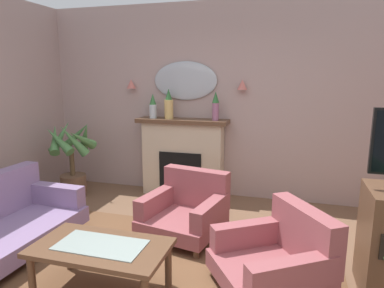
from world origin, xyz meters
TOP-DOWN VIEW (x-y plane):
  - wall_back at (0.00, 2.62)m, footprint 6.26×0.10m
  - patterned_rug at (0.00, 0.20)m, footprint 3.20×2.40m
  - fireplace at (-0.48, 2.40)m, footprint 1.36×0.36m
  - mantel_vase_right at (-0.93, 2.37)m, footprint 0.11×0.11m
  - mantel_vase_centre at (-0.68, 2.37)m, footprint 0.13×0.13m
  - mantel_vase_left at (0.02, 2.37)m, footprint 0.10×0.10m
  - wall_mirror at (-0.48, 2.54)m, footprint 0.96×0.06m
  - wall_sconce_left at (-1.33, 2.49)m, footprint 0.14×0.14m
  - wall_sconce_right at (0.37, 2.49)m, footprint 0.14×0.14m
  - coffee_table at (-0.37, -0.12)m, footprint 1.10×0.60m
  - armchair_near_fireplace at (1.01, 0.34)m, footprint 1.13×1.12m
  - armchair_by_coffee_table at (-0.03, 1.14)m, footprint 0.95×0.96m
  - potted_plant_corner_palm at (-2.02, 1.87)m, footprint 0.72×0.71m

SIDE VIEW (x-z plane):
  - patterned_rug at x=0.00m, z-range 0.00..0.01m
  - armchair_near_fireplace at x=1.01m, z-range -0.05..0.66m
  - armchair_by_coffee_table at x=-0.03m, z-range -0.05..0.66m
  - coffee_table at x=-0.37m, z-range 0.16..0.61m
  - fireplace at x=-0.48m, z-range -0.01..1.15m
  - potted_plant_corner_palm at x=-2.02m, z-range 0.04..1.18m
  - mantel_vase_right at x=-0.93m, z-range 1.15..1.52m
  - mantel_vase_centre at x=-0.68m, z-range 1.14..1.57m
  - mantel_vase_left at x=0.02m, z-range 1.17..1.58m
  - wall_back at x=0.00m, z-range 0.00..2.82m
  - wall_sconce_left at x=-1.33m, z-range 1.59..1.73m
  - wall_sconce_right at x=0.37m, z-range 1.59..1.73m
  - wall_mirror at x=-0.48m, z-range 1.43..1.99m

